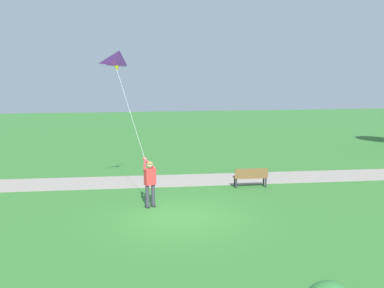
# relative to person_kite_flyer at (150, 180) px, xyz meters

# --- Properties ---
(ground_plane) EXTENTS (120.00, 120.00, 0.00)m
(ground_plane) POSITION_rel_person_kite_flyer_xyz_m (1.30, 0.88, -1.05)
(ground_plane) COLOR #33702D
(walkway_path) EXTENTS (5.60, 32.08, 0.02)m
(walkway_path) POSITION_rel_person_kite_flyer_xyz_m (-3.75, 2.88, -1.04)
(walkway_path) COLOR gray
(walkway_path) RESTS_ON ground
(person_kite_flyer) EXTENTS (0.63, 0.49, 1.83)m
(person_kite_flyer) POSITION_rel_person_kite_flyer_xyz_m (0.00, 0.00, 0.00)
(person_kite_flyer) COLOR #232328
(person_kite_flyer) RESTS_ON ground
(flying_kite) EXTENTS (2.72, 1.32, 4.13)m
(flying_kite) POSITION_rel_person_kite_flyer_xyz_m (-2.49, -0.89, 4.43)
(flying_kite) COLOR purple
(park_bench_near_walkway) EXTENTS (0.59, 1.54, 0.88)m
(park_bench_near_walkway) POSITION_rel_person_kite_flyer_xyz_m (-1.88, 4.71, -0.54)
(park_bench_near_walkway) COLOR brown
(park_bench_near_walkway) RESTS_ON ground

